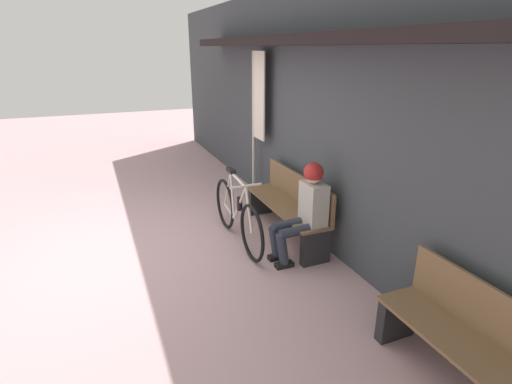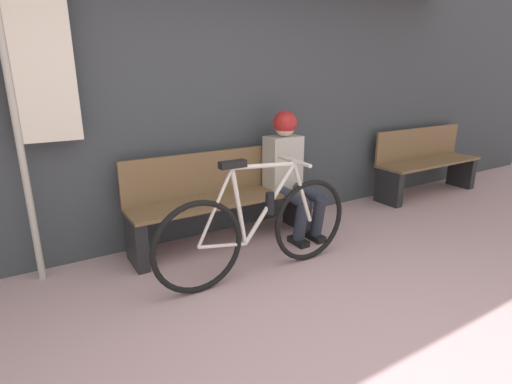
{
  "view_description": "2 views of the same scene",
  "coord_description": "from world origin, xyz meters",
  "px_view_note": "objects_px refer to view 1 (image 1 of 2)",
  "views": [
    {
      "loc": [
        4.68,
        -0.29,
        2.41
      ],
      "look_at": [
        0.19,
        1.56,
        0.65
      ],
      "focal_mm": 28.0,
      "sensor_mm": 36.0,
      "label": 1
    },
    {
      "loc": [
        -1.3,
        -1.13,
        1.55
      ],
      "look_at": [
        0.36,
        1.57,
        0.59
      ],
      "focal_mm": 28.0,
      "sensor_mm": 36.0,
      "label": 2
    }
  ],
  "objects_px": {
    "park_bench_near": "(288,207)",
    "bicycle": "(237,215)",
    "banner_pole": "(257,108)",
    "person_seated": "(306,206)",
    "park_bench_far": "(479,355)"
  },
  "relations": [
    {
      "from": "park_bench_near",
      "to": "bicycle",
      "type": "distance_m",
      "value": 0.71
    },
    {
      "from": "park_bench_near",
      "to": "bicycle",
      "type": "bearing_deg",
      "value": -94.07
    },
    {
      "from": "bicycle",
      "to": "banner_pole",
      "type": "height_order",
      "value": "banner_pole"
    },
    {
      "from": "bicycle",
      "to": "person_seated",
      "type": "distance_m",
      "value": 0.97
    },
    {
      "from": "bicycle",
      "to": "banner_pole",
      "type": "xyz_separation_m",
      "value": [
        -1.33,
        0.83,
        1.13
      ]
    },
    {
      "from": "bicycle",
      "to": "park_bench_near",
      "type": "bearing_deg",
      "value": 85.93
    },
    {
      "from": "park_bench_far",
      "to": "bicycle",
      "type": "bearing_deg",
      "value": -166.71
    },
    {
      "from": "park_bench_near",
      "to": "person_seated",
      "type": "distance_m",
      "value": 0.73
    },
    {
      "from": "park_bench_near",
      "to": "banner_pole",
      "type": "xyz_separation_m",
      "value": [
        -1.38,
        0.12,
        1.12
      ]
    },
    {
      "from": "person_seated",
      "to": "park_bench_near",
      "type": "bearing_deg",
      "value": 169.96
    },
    {
      "from": "person_seated",
      "to": "bicycle",
      "type": "bearing_deg",
      "value": -140.33
    },
    {
      "from": "bicycle",
      "to": "person_seated",
      "type": "height_order",
      "value": "person_seated"
    },
    {
      "from": "park_bench_far",
      "to": "park_bench_near",
      "type": "bearing_deg",
      "value": 179.95
    },
    {
      "from": "park_bench_far",
      "to": "banner_pole",
      "type": "distance_m",
      "value": 4.47
    },
    {
      "from": "bicycle",
      "to": "person_seated",
      "type": "relative_size",
      "value": 1.44
    }
  ]
}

